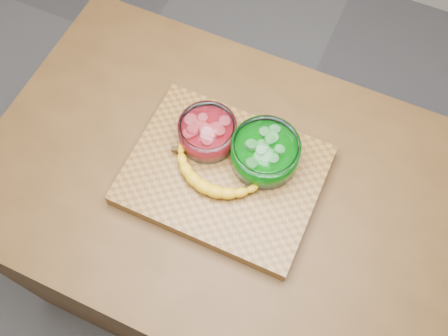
% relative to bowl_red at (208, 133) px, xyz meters
% --- Properties ---
extents(ground, '(3.50, 3.50, 0.00)m').
position_rel_bowl_red_xyz_m(ground, '(0.07, -0.06, -0.97)').
color(ground, '#5A5A5F').
rests_on(ground, ground).
extents(counter, '(1.20, 0.80, 0.90)m').
position_rel_bowl_red_xyz_m(counter, '(0.07, -0.06, -0.52)').
color(counter, '#4F3317').
rests_on(counter, ground).
extents(cutting_board, '(0.45, 0.35, 0.04)m').
position_rel_bowl_red_xyz_m(cutting_board, '(0.07, -0.06, -0.05)').
color(cutting_board, brown).
rests_on(cutting_board, counter).
extents(bowl_red, '(0.14, 0.14, 0.07)m').
position_rel_bowl_red_xyz_m(bowl_red, '(0.00, 0.00, 0.00)').
color(bowl_red, white).
rests_on(bowl_red, cutting_board).
extents(bowl_green, '(0.16, 0.16, 0.07)m').
position_rel_bowl_red_xyz_m(bowl_green, '(0.15, 0.00, 0.00)').
color(bowl_green, white).
rests_on(bowl_green, cutting_board).
extents(banana, '(0.25, 0.12, 0.04)m').
position_rel_bowl_red_xyz_m(banana, '(0.05, -0.09, -0.02)').
color(banana, gold).
rests_on(banana, cutting_board).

